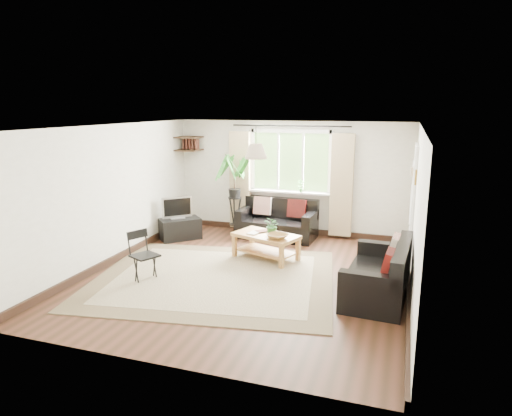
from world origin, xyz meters
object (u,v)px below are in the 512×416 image
(sofa_right, at_px, (378,271))
(coffee_table, at_px, (266,247))
(tv_stand, at_px, (180,229))
(sofa_back, at_px, (277,220))
(folding_chair, at_px, (145,257))
(palm_stand, at_px, (235,194))

(sofa_right, distance_m, coffee_table, 2.27)
(sofa_right, relative_size, tv_stand, 2.03)
(sofa_back, relative_size, coffee_table, 1.41)
(sofa_right, xyz_separation_m, tv_stand, (-4.07, 1.72, -0.17))
(coffee_table, bearing_deg, folding_chair, -133.65)
(tv_stand, bearing_deg, sofa_back, -22.59)
(sofa_back, relative_size, palm_stand, 0.94)
(coffee_table, relative_size, tv_stand, 1.41)
(sofa_back, xyz_separation_m, coffee_table, (0.19, -1.39, -0.14))
(palm_stand, relative_size, folding_chair, 2.17)
(coffee_table, distance_m, folding_chair, 2.19)
(sofa_back, height_order, sofa_right, sofa_right)
(coffee_table, relative_size, palm_stand, 0.67)
(tv_stand, height_order, folding_chair, folding_chair)
(sofa_back, xyz_separation_m, tv_stand, (-1.87, -0.73, -0.16))
(tv_stand, distance_m, palm_stand, 1.37)
(tv_stand, bearing_deg, sofa_right, -66.79)
(sofa_right, bearing_deg, tv_stand, -108.88)
(palm_stand, xyz_separation_m, folding_chair, (-0.35, -3.04, -0.46))
(sofa_back, height_order, palm_stand, palm_stand)
(coffee_table, distance_m, palm_stand, 1.96)
(sofa_back, bearing_deg, tv_stand, -156.02)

